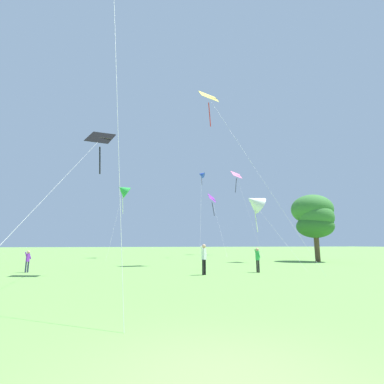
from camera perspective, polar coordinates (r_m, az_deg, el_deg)
kite_purple_streamer at (r=51.55m, az=4.10°, el=-2.01°), size 2.09×10.69×10.90m
kite_yellow_diamond at (r=28.87m, az=3.64°, el=17.20°), size 4.03×11.25×16.64m
kite_pink_low at (r=52.53m, az=8.87°, el=2.63°), size 2.10×10.79×15.03m
kite_white_distant at (r=30.53m, az=12.31°, el=-1.98°), size 2.47×10.47×7.30m
kite_black_large at (r=19.28m, az=-18.02°, el=9.01°), size 3.65×11.81×9.18m
kite_blue_delta at (r=41.12m, az=1.88°, el=3.47°), size 3.60×9.24×12.18m
kite_green_small at (r=40.88m, az=-13.61°, el=0.38°), size 2.81×5.95×10.34m
person_with_spool at (r=19.17m, az=12.94°, el=-12.63°), size 0.22×0.49×1.53m
person_child_small at (r=21.40m, az=-29.93°, el=-11.54°), size 0.37×0.34×1.36m
person_near_tree at (r=17.20m, az=2.39°, el=-12.69°), size 0.51×0.39×1.76m
tree_right_cluster at (r=33.20m, az=23.15°, el=-4.47°), size 4.33×4.60×7.07m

